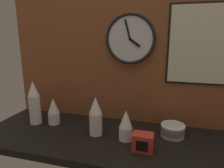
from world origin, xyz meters
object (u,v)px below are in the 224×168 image
Objects in this scene: cup_stack_center at (96,116)px; napkin_dispenser at (143,142)px; wall_clock at (130,39)px; cup_stack_left at (54,111)px; cup_stack_far_left at (34,102)px; cup_stack_center_right at (126,125)px; bowl_stack_right at (173,130)px; menu_board at (206,45)px.

cup_stack_center is 31.23cm from napkin_dispenser.
cup_stack_left is at bearing -160.49° from wall_clock.
cup_stack_far_left is 1.25× the size of cup_stack_center.
cup_stack_center_right reaches higher than napkin_dispenser.
napkin_dispenser is at bearing -15.56° from cup_stack_left.
cup_stack_left is at bearing 167.51° from cup_stack_center.
bowl_stack_right is at bearing -25.63° from wall_clock.
napkin_dispenser is (13.78, -33.58, -50.33)cm from wall_clock.
cup_stack_center reaches higher than bowl_stack_right.
cup_stack_center_right is 0.55× the size of wall_clock.
menu_board is at bearing 11.10° from cup_stack_far_left.
cup_stack_center is 2.20× the size of napkin_dispenser.
cup_stack_center is at bearing -157.37° from menu_board.
cup_stack_left is 0.60× the size of cup_stack_far_left.
cup_stack_far_left is (-62.30, 5.66, 5.68)cm from cup_stack_center_right.
cup_stack_center is at bearing -167.05° from bowl_stack_right.
napkin_dispenser is (72.94, -14.23, -9.81)cm from cup_stack_far_left.
cup_stack_center_right is 28.23cm from bowl_stack_right.
menu_board reaches higher than wall_clock.
cup_stack_far_left is 2.09× the size of bowl_stack_right.
wall_clock is 62.05cm from napkin_dispenser.
bowl_stack_right is 24.78cm from napkin_dispenser.
wall_clock is (-3.14, 25.01, 46.20)cm from cup_stack_center_right.
cup_stack_center is (44.12, -4.38, -2.84)cm from cup_stack_far_left.
wall_clock reaches higher than cup_stack_center_right.
cup_stack_left is 50.83cm from cup_stack_center_right.
cup_stack_center is at bearing -122.36° from wall_clock.
cup_stack_center reaches higher than napkin_dispenser.
cup_stack_far_left is 88.52cm from bowl_stack_right.
cup_stack_far_left is 111.60cm from menu_board.
wall_clock is at bearing -178.84° from menu_board.
napkin_dispenser reaches higher than bowl_stack_right.
cup_stack_left is at bearing 12.51° from cup_stack_far_left.
wall_clock is at bearing 112.31° from napkin_dispenser.
cup_stack_center_right is 64.79cm from menu_board.
cup_stack_left is 102.22cm from menu_board.
bowl_stack_right is at bearing 23.98° from cup_stack_center_right.
cup_stack_center_right is 1.26× the size of bowl_stack_right.
cup_stack_left is 13.69cm from cup_stack_far_left.
cup_stack_far_left is 0.91× the size of wall_clock.
wall_clock is 44.15cm from menu_board.
wall_clock reaches higher than bowl_stack_right.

